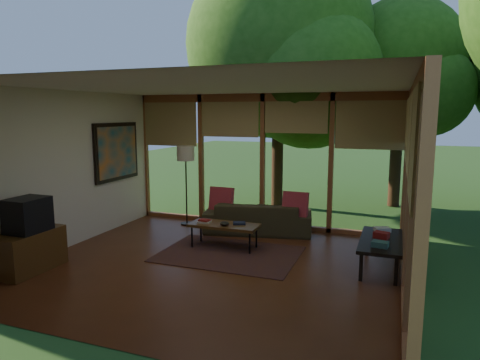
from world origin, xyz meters
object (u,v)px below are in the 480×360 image
at_px(sofa, 258,217).
at_px(coffee_table, 224,226).
at_px(side_console, 381,242).
at_px(floor_lamp, 186,158).
at_px(television, 28,215).
at_px(media_cabinet, 30,251).

bearing_deg(sofa, coffee_table, 65.62).
xyz_separation_m(sofa, coffee_table, (-0.25, -1.13, 0.09)).
bearing_deg(side_console, coffee_table, 177.45).
distance_m(coffee_table, side_console, 2.58).
distance_m(sofa, floor_lamp, 1.93).
bearing_deg(television, side_console, 21.26).
bearing_deg(side_console, television, -158.74).
distance_m(media_cabinet, side_console, 5.22).
height_order(television, floor_lamp, floor_lamp).
xyz_separation_m(sofa, television, (-2.52, -3.13, 0.55)).
xyz_separation_m(coffee_table, side_console, (2.58, -0.11, 0.02)).
bearing_deg(sofa, side_console, 140.12).
height_order(television, side_console, television).
relative_size(media_cabinet, television, 1.82).
bearing_deg(floor_lamp, sofa, -2.14).
xyz_separation_m(media_cabinet, floor_lamp, (0.95, 3.19, 1.11)).
bearing_deg(coffee_table, floor_lamp, 138.33).
bearing_deg(media_cabinet, floor_lamp, 73.35).
relative_size(media_cabinet, coffee_table, 0.83).
height_order(media_cabinet, floor_lamp, floor_lamp).
relative_size(floor_lamp, side_console, 1.18).
xyz_separation_m(media_cabinet, television, (0.02, 0.00, 0.55)).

